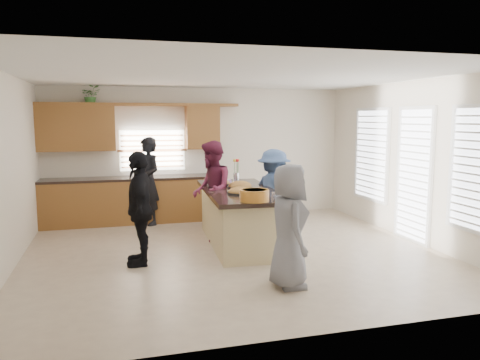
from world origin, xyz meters
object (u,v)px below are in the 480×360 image
object	(u,v)px
woman_left_mid	(212,191)
woman_right_back	(274,193)
woman_right_front	(289,226)
woman_left_back	(148,181)
island	(240,218)
woman_left_front	(140,208)
salad_bowl	(254,195)

from	to	relation	value
woman_left_mid	woman_right_back	world-z (taller)	woman_left_mid
woman_left_mid	woman_right_back	bearing A→B (deg)	97.47
woman_right_back	woman_right_front	bearing A→B (deg)	144.24
woman_left_back	woman_right_back	distance (m)	2.66
woman_left_back	woman_right_front	xyz separation A→B (m)	(1.45, -4.08, -0.10)
woman_left_mid	woman_left_back	bearing A→B (deg)	-136.77
island	woman_right_front	distance (m)	2.19
woman_left_mid	woman_left_front	bearing A→B (deg)	-39.89
salad_bowl	woman_left_front	distance (m)	1.70
woman_left_front	woman_right_back	distance (m)	2.66
woman_right_back	woman_left_back	bearing A→B (deg)	32.64
woman_left_front	woman_right_front	xyz separation A→B (m)	(1.77, -1.46, -0.05)
woman_right_back	woman_right_front	size ratio (longest dim) A/B	1.01
woman_left_mid	woman_left_front	world-z (taller)	woman_left_mid
woman_left_front	woman_right_front	world-z (taller)	woman_left_front
woman_left_mid	woman_right_front	distance (m)	2.59
salad_bowl	woman_left_back	xyz separation A→B (m)	(-1.30, 3.06, -0.15)
island	woman_left_back	world-z (taller)	woman_left_back
island	salad_bowl	distance (m)	1.29
woman_left_back	woman_left_front	distance (m)	2.64
salad_bowl	woman_left_front	xyz separation A→B (m)	(-1.63, 0.44, -0.20)
island	woman_left_mid	xyz separation A→B (m)	(-0.41, 0.39, 0.43)
woman_left_front	woman_right_front	size ratio (longest dim) A/B	1.06
island	salad_bowl	size ratio (longest dim) A/B	6.39
salad_bowl	woman_left_back	distance (m)	3.33
woman_right_back	woman_right_front	world-z (taller)	woman_right_back
salad_bowl	woman_right_back	size ratio (longest dim) A/B	0.27
woman_right_front	woman_right_back	bearing A→B (deg)	-10.57
salad_bowl	woman_right_front	size ratio (longest dim) A/B	0.27
woman_left_back	woman_right_front	bearing A→B (deg)	-8.08
woman_left_back	salad_bowl	bearing A→B (deg)	-4.59
woman_left_mid	woman_left_front	size ratio (longest dim) A/B	1.05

